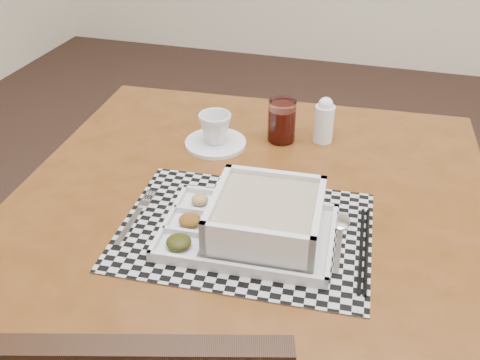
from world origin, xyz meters
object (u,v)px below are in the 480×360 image
cup (215,128)px  juice_glass (282,123)px  serving_tray (260,222)px  dining_table (250,228)px  creamer_bottle (324,120)px

cup → juice_glass: juice_glass is taller
serving_tray → cup: size_ratio=4.21×
dining_table → creamer_bottle: creamer_bottle is taller
juice_glass → creamer_bottle: creamer_bottle is taller
serving_tray → creamer_bottle: bearing=82.3°
dining_table → creamer_bottle: bearing=69.9°
cup → juice_glass: 0.16m
dining_table → serving_tray: bearing=-66.7°
serving_tray → cup: bearing=121.3°
juice_glass → dining_table: bearing=-91.6°
serving_tray → juice_glass: (-0.04, 0.39, 0.01)m
cup → creamer_bottle: creamer_bottle is taller
dining_table → cup: (-0.14, 0.20, 0.12)m
juice_glass → creamer_bottle: bearing=14.6°
serving_tray → creamer_bottle: (0.06, 0.41, 0.02)m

